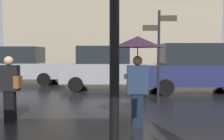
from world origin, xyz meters
TOP-DOWN VIEW (x-y plane):
  - pedestrian_with_umbrella at (0.51, 2.06)m, footprint 1.05×1.05m
  - pedestrian_with_bag at (-2.40, 2.46)m, footprint 0.48×0.24m
  - parked_car_left at (-4.81, 9.38)m, footprint 4.18×2.06m
  - parked_car_right at (-0.28, 7.57)m, footprint 4.09×1.99m
  - parked_car_distant at (3.38, 6.74)m, footprint 4.52×2.04m
  - street_signpost at (1.47, 4.58)m, footprint 1.08×0.08m

SIDE VIEW (x-z plane):
  - pedestrian_with_bag at x=-2.40m, z-range 0.10..1.64m
  - parked_car_right at x=-0.28m, z-range 0.01..1.93m
  - parked_car_left at x=-4.81m, z-range 0.01..1.95m
  - parked_car_distant at x=3.38m, z-range 0.00..1.99m
  - pedestrian_with_umbrella at x=0.51m, z-range 0.62..2.59m
  - street_signpost at x=1.47m, z-range 0.32..3.28m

